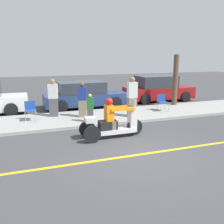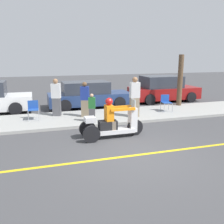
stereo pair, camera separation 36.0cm
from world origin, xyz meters
The scene contains 13 objects.
ground_plane centered at (0.00, 0.00, 0.00)m, with size 60.00×60.00×0.00m, color #424244.
lane_stripe centered at (-0.21, 0.00, 0.00)m, with size 24.00×0.12×0.01m.
sidewalk_strip centered at (0.00, 4.60, 0.06)m, with size 28.00×2.80×0.12m.
motorcycle_trike centered at (-0.20, 1.79, 0.51)m, with size 2.30×0.77×1.44m.
spectator_end_of_line centered at (-0.51, 3.66, 0.70)m, with size 0.32×0.25×1.20m.
spectator_near_curb centered at (-1.82, 5.21, 0.95)m, with size 0.46×0.36×1.72m.
spectator_by_tree centered at (1.54, 3.97, 0.99)m, with size 0.43×0.26×1.81m.
spectator_with_child centered at (-0.61, 4.64, 0.89)m, with size 0.43×0.33×1.59m.
folding_chair_curbside centered at (3.50, 4.59, 0.62)m, with size 0.50×0.50×0.82m.
folding_chair_set_back centered at (-2.86, 4.83, 0.62)m, with size 0.47×0.47×0.82m.
parked_car_lot_left centered at (5.06, 7.75, 0.75)m, with size 4.33×2.05×1.60m.
parked_car_lot_far centered at (0.12, 7.30, 0.68)m, with size 4.58×1.98×1.44m.
tree_trunk centered at (4.96, 5.72, 1.52)m, with size 0.28×0.28×2.79m.
Camera 1 is at (-3.09, -6.22, 2.87)m, focal length 40.00 mm.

